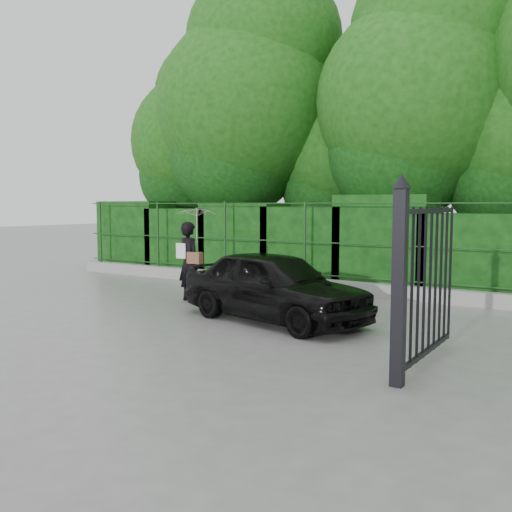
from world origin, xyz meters
The scene contains 8 objects.
ground centered at (0.00, 0.00, 0.00)m, with size 80.00×80.00×0.00m, color gray.
kerb centered at (0.00, 4.50, 0.15)m, with size 14.00×0.25×0.30m, color #9E9E99.
fence centered at (0.22, 4.50, 1.20)m, with size 14.13×0.06×1.80m.
hedge centered at (0.01, 5.50, 1.02)m, with size 14.20×1.20×2.24m.
trees centered at (1.14, 7.74, 4.62)m, with size 17.10×6.15×8.08m.
gate centered at (4.60, -0.72, 1.19)m, with size 0.22×2.33×2.36m.
woman centered at (-0.86, 1.94, 1.27)m, with size 0.92×0.87×1.97m.
car centered at (1.61, 1.11, 0.62)m, with size 1.47×3.65×1.24m, color black.
Camera 1 is at (6.64, -7.29, 2.03)m, focal length 40.00 mm.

